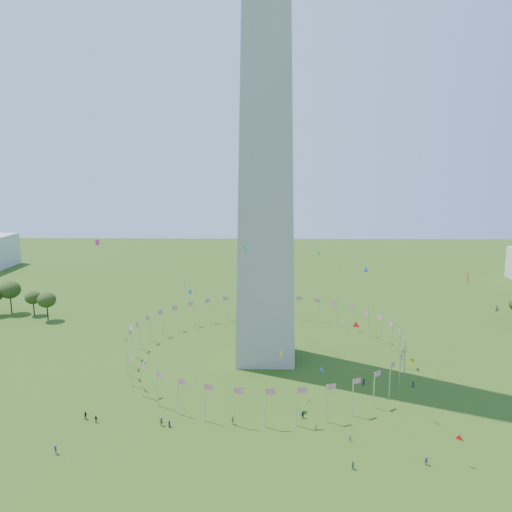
% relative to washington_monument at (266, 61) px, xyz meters
% --- Properties ---
extents(ground, '(600.00, 600.00, 0.00)m').
position_rel_washington_monument_xyz_m(ground, '(0.00, -50.00, -84.50)').
color(ground, '#294710').
rests_on(ground, ground).
extents(washington_monument, '(16.80, 16.80, 169.00)m').
position_rel_washington_monument_xyz_m(washington_monument, '(0.00, 0.00, 0.00)').
color(washington_monument, '#A5A093').
rests_on(washington_monument, ground).
extents(flag_ring, '(80.24, 80.24, 9.00)m').
position_rel_washington_monument_xyz_m(flag_ring, '(-0.00, 0.00, -80.00)').
color(flag_ring, silver).
rests_on(flag_ring, ground).
extents(crowd, '(90.72, 62.91, 1.91)m').
position_rel_washington_monument_xyz_m(crowd, '(3.16, -47.70, -83.63)').
color(crowd, '#1B4427').
rests_on(crowd, ground).
extents(kites_aloft, '(99.34, 75.73, 34.15)m').
position_rel_washington_monument_xyz_m(kites_aloft, '(15.09, -28.44, -62.76)').
color(kites_aloft, yellow).
rests_on(kites_aloft, ground).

